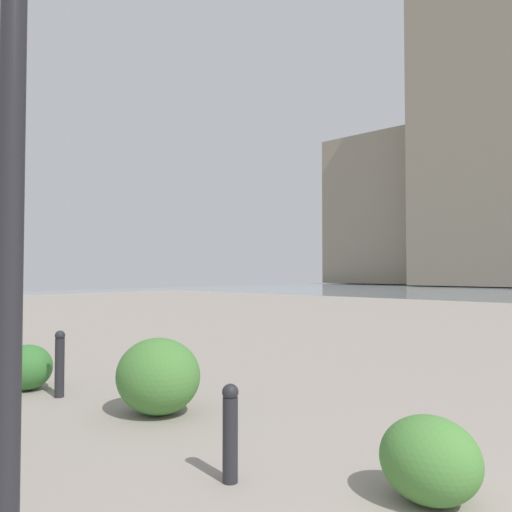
{
  "coord_description": "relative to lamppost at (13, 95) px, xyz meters",
  "views": [
    {
      "loc": [
        0.32,
        2.16,
        1.64
      ],
      "look_at": [
        8.39,
        -6.72,
        2.02
      ],
      "focal_mm": 34.68,
      "sensor_mm": 36.0,
      "label": 1
    }
  ],
  "objects": [
    {
      "name": "shrub_round",
      "position": [
        1.81,
        -2.36,
        -2.2
      ],
      "size": [
        1.02,
        0.92,
        0.87
      ],
      "color": "#477F38",
      "rests_on": "ground"
    },
    {
      "name": "building_annex",
      "position": [
        16.36,
        -63.27,
        15.46
      ],
      "size": [
        15.87,
        13.88,
        38.26
      ],
      "color": "gray",
      "rests_on": "ground"
    },
    {
      "name": "bollard_mid",
      "position": [
        3.39,
        -1.96,
        -2.19
      ],
      "size": [
        0.13,
        0.13,
        0.87
      ],
      "color": "#232328",
      "rests_on": "ground"
    },
    {
      "name": "bollard_near",
      "position": [
        -0.12,
        -1.62,
        -2.24
      ],
      "size": [
        0.13,
        0.13,
        0.76
      ],
      "color": "#232328",
      "rests_on": "ground"
    },
    {
      "name": "shrub_wide",
      "position": [
        -1.41,
        -2.34,
        -2.33
      ],
      "size": [
        0.72,
        0.65,
        0.61
      ],
      "color": "#477F38",
      "rests_on": "ground"
    },
    {
      "name": "shrub_tall",
      "position": [
        4.11,
        -1.85,
        -2.33
      ],
      "size": [
        0.73,
        0.66,
        0.62
      ],
      "color": "#387533",
      "rests_on": "ground"
    },
    {
      "name": "building_highrise",
      "position": [
        32.62,
        -66.86,
        8.04
      ],
      "size": [
        14.25,
        12.39,
        21.36
      ],
      "color": "gray",
      "rests_on": "ground"
    },
    {
      "name": "lamppost",
      "position": [
        0.0,
        0.0,
        0.0
      ],
      "size": [
        0.98,
        0.28,
        3.95
      ],
      "color": "#232328",
      "rests_on": "ground"
    }
  ]
}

